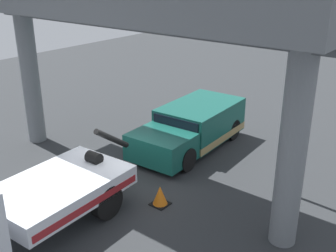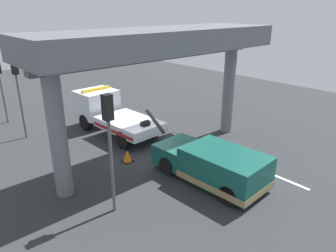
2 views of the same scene
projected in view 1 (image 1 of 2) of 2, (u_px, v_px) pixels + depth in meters
ground_plane at (119, 188)px, 13.34m from camera, size 60.00×40.00×0.10m
lane_stripe_west at (172, 118)px, 19.14m from camera, size 2.60×0.16×0.01m
lane_stripe_mid at (69, 165)px, 14.77m from camera, size 2.60×0.16×0.01m
towed_van_green at (192, 127)px, 16.01m from camera, size 5.29×2.42×1.58m
overpass_structure at (127, 9)px, 11.79m from camera, size 3.60×12.53×6.31m
traffic_light_near at (298, 92)px, 11.75m from camera, size 0.39×0.32×4.52m
traffic_cone_orange at (160, 196)px, 12.25m from camera, size 0.51×0.51×0.61m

